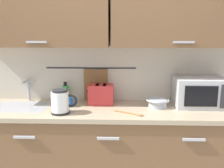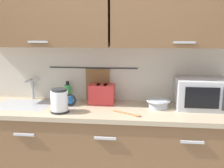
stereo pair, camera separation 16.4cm
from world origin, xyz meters
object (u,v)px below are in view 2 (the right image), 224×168
at_px(dish_soap_bottle, 68,92).
at_px(toaster, 102,94).
at_px(electric_kettle, 60,101).
at_px(wooden_spoon, 130,114).
at_px(microwave, 202,93).
at_px(mug_near_sink, 69,101).
at_px(mixing_bowl, 158,103).

relative_size(dish_soap_bottle, toaster, 0.77).
height_order(dish_soap_bottle, toaster, dish_soap_bottle).
height_order(electric_kettle, wooden_spoon, electric_kettle).
xyz_separation_m(microwave, toaster, (-0.93, 0.04, -0.04)).
distance_m(electric_kettle, toaster, 0.45).
height_order(microwave, mug_near_sink, microwave).
bearing_deg(mug_near_sink, wooden_spoon, -19.87).
height_order(electric_kettle, toaster, electric_kettle).
bearing_deg(microwave, electric_kettle, -167.63).
relative_size(toaster, wooden_spoon, 1.00).
height_order(microwave, toaster, microwave).
xyz_separation_m(electric_kettle, dish_soap_bottle, (-0.04, 0.39, -0.01)).
relative_size(electric_kettle, dish_soap_bottle, 1.16).
distance_m(mug_near_sink, toaster, 0.32).
bearing_deg(microwave, wooden_spoon, -156.31).
distance_m(dish_soap_bottle, toaster, 0.37).
height_order(toaster, wooden_spoon, toaster).
distance_m(microwave, dish_soap_bottle, 1.30).
height_order(mixing_bowl, toaster, toaster).
bearing_deg(microwave, mug_near_sink, -176.88).
bearing_deg(dish_soap_bottle, electric_kettle, -83.51).
height_order(dish_soap_bottle, mixing_bowl, dish_soap_bottle).
relative_size(electric_kettle, mug_near_sink, 1.89).
xyz_separation_m(electric_kettle, wooden_spoon, (0.61, -0.01, -0.10)).
bearing_deg(toaster, dish_soap_bottle, 167.21).
xyz_separation_m(electric_kettle, mug_near_sink, (0.02, 0.21, -0.05)).
bearing_deg(wooden_spoon, mixing_bowl, 41.71).
xyz_separation_m(dish_soap_bottle, mixing_bowl, (0.90, -0.18, -0.04)).
height_order(mug_near_sink, wooden_spoon, mug_near_sink).
bearing_deg(electric_kettle, toaster, 44.26).
bearing_deg(mixing_bowl, toaster, 169.39).
bearing_deg(wooden_spoon, electric_kettle, 179.33).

